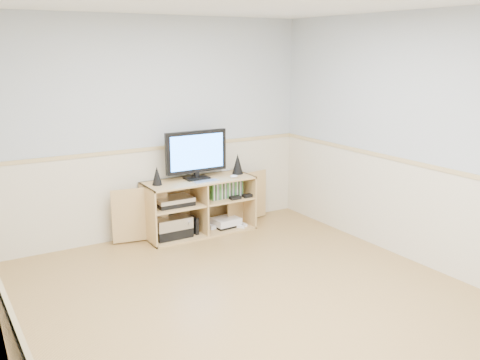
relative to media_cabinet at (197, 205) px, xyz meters
The scene contains 11 objects.
room 2.18m from the media_cabinet, 106.17° to the right, with size 4.04×4.54×2.54m.
media_cabinet is the anchor object (origin of this frame).
monitor 0.63m from the media_cabinet, 90.00° to the right, with size 0.76×0.18×0.57m.
speaker_left 0.66m from the media_cabinet, behind, with size 0.11×0.11×0.21m, color black.
speaker_right 0.70m from the media_cabinet, ahead, with size 0.13×0.13×0.25m, color black.
keyboard 0.38m from the media_cabinet, 83.65° to the right, with size 0.30×0.12×0.01m, color silver.
mouse 0.56m from the media_cabinet, 26.37° to the right, with size 0.10×0.06×0.04m, color white.
av_components 0.37m from the media_cabinet, behind, with size 0.51×0.31×0.47m.
game_consoles 0.43m from the media_cabinet, 11.72° to the right, with size 0.45×0.30×0.11m.
game_cases 0.39m from the media_cabinet, 12.49° to the right, with size 0.42×0.14×0.19m, color #3F8C3F.
wall_outlet 0.60m from the media_cabinet, 21.47° to the left, with size 0.12×0.03×0.12m, color white.
Camera 1 is at (-2.23, -3.44, 2.13)m, focal length 40.00 mm.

